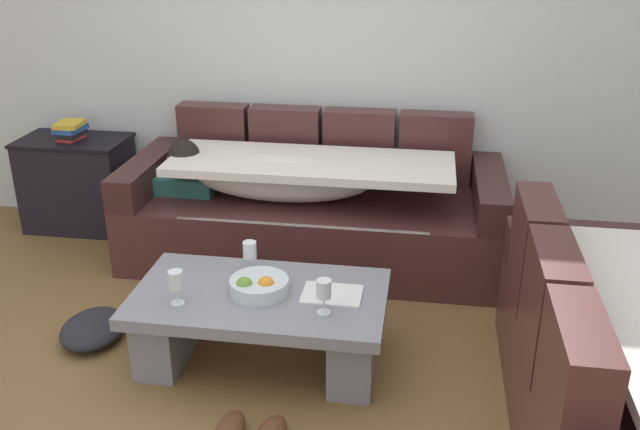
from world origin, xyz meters
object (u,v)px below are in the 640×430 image
at_px(side_cabinet, 79,183).
at_px(crumpled_garment, 93,329).
at_px(coffee_table, 260,318).
at_px(wine_glass_near_left, 176,281).
at_px(fruit_bowl, 259,286).
at_px(book_stack_on_cabinet, 70,130).
at_px(open_magazine, 332,294).
at_px(couch_along_wall, 308,208).
at_px(couch_near_window, 636,383).
at_px(wine_glass_far_back, 250,251).
at_px(wine_glass_near_right, 324,290).

distance_m(side_cabinet, crumpled_garment, 1.55).
height_order(coffee_table, wine_glass_near_left, wine_glass_near_left).
height_order(fruit_bowl, book_stack_on_cabinet, book_stack_on_cabinet).
distance_m(coffee_table, book_stack_on_cabinet, 2.20).
bearing_deg(wine_glass_near_left, open_magazine, 15.11).
relative_size(wine_glass_near_left, open_magazine, 0.59).
bearing_deg(wine_glass_near_left, side_cabinet, 129.25).
relative_size(couch_along_wall, wine_glass_near_left, 13.92).
bearing_deg(crumpled_garment, book_stack_on_cabinet, 118.09).
bearing_deg(book_stack_on_cabinet, fruit_bowl, -40.93).
distance_m(couch_near_window, coffee_table, 1.66).
distance_m(wine_glass_near_left, wine_glass_far_back, 0.44).
height_order(couch_along_wall, book_stack_on_cabinet, couch_along_wall).
relative_size(wine_glass_near_left, book_stack_on_cabinet, 0.72).
bearing_deg(wine_glass_near_left, fruit_bowl, 23.80).
xyz_separation_m(side_cabinet, book_stack_on_cabinet, (-0.00, -0.00, 0.38)).
bearing_deg(wine_glass_far_back, wine_glass_near_left, -125.84).
height_order(side_cabinet, crumpled_garment, side_cabinet).
relative_size(wine_glass_near_right, crumpled_garment, 0.42).
bearing_deg(coffee_table, wine_glass_far_back, 115.03).
relative_size(book_stack_on_cabinet, crumpled_garment, 0.58).
bearing_deg(book_stack_on_cabinet, wine_glass_near_left, -50.68).
bearing_deg(side_cabinet, wine_glass_near_left, -50.75).
bearing_deg(wine_glass_far_back, open_magazine, -20.98).
bearing_deg(side_cabinet, open_magazine, -34.98).
height_order(wine_glass_far_back, open_magazine, wine_glass_far_back).
bearing_deg(couch_along_wall, wine_glass_near_left, -105.71).
bearing_deg(couch_along_wall, wine_glass_near_right, -77.11).
distance_m(couch_along_wall, wine_glass_far_back, 1.00).
relative_size(wine_glass_near_left, crumpled_garment, 0.42).
distance_m(coffee_table, open_magazine, 0.37).
relative_size(fruit_bowl, book_stack_on_cabinet, 1.21).
bearing_deg(book_stack_on_cabinet, couch_along_wall, -7.76).
bearing_deg(book_stack_on_cabinet, coffee_table, -40.82).
xyz_separation_m(couch_along_wall, wine_glass_near_left, (-0.38, -1.34, 0.16)).
relative_size(coffee_table, wine_glass_near_left, 7.23).
height_order(wine_glass_near_right, side_cabinet, side_cabinet).
bearing_deg(coffee_table, crumpled_garment, 176.68).
height_order(couch_along_wall, couch_near_window, same).
bearing_deg(wine_glass_near_right, side_cabinet, 141.72).
bearing_deg(book_stack_on_cabinet, couch_near_window, -29.09).
bearing_deg(open_magazine, couch_near_window, -18.07).
bearing_deg(side_cabinet, couch_near_window, -29.13).
relative_size(couch_along_wall, crumpled_garment, 5.78).
xyz_separation_m(coffee_table, wine_glass_near_right, (0.33, -0.14, 0.26)).
bearing_deg(wine_glass_near_right, couch_along_wall, 102.89).
relative_size(wine_glass_near_right, open_magazine, 0.59).
bearing_deg(wine_glass_far_back, crumpled_garment, -169.96).
distance_m(fruit_bowl, open_magazine, 0.35).
bearing_deg(wine_glass_near_right, coffee_table, 157.62).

